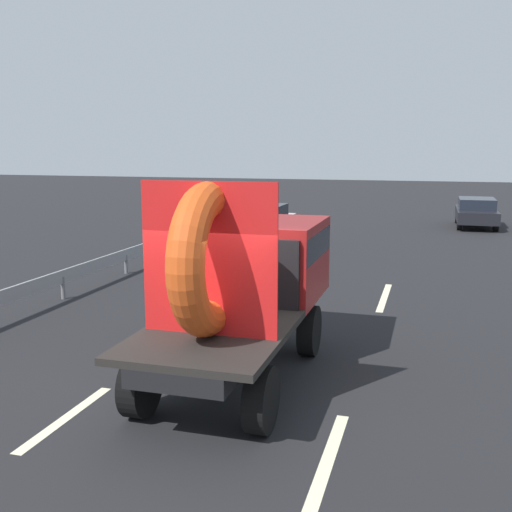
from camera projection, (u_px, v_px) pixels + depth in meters
name	position (u px, v px, depth m)	size (l,w,h in m)	color
ground_plane	(203.00, 396.00, 8.90)	(120.00, 120.00, 0.00)	black
flatbed_truck	(249.00, 273.00, 9.82)	(2.02, 5.01, 3.17)	black
distant_sedan	(261.00, 222.00, 23.55)	(1.82, 4.25, 1.39)	black
guardrail	(97.00, 266.00, 15.94)	(0.10, 12.47, 0.71)	gray
lane_dash_left_near	(66.00, 417.00, 8.17)	(2.10, 0.16, 0.01)	beige
lane_dash_left_far	(243.00, 288.00, 15.65)	(2.46, 0.16, 0.01)	beige
lane_dash_right_near	(327.00, 461.00, 7.04)	(2.49, 0.16, 0.01)	beige
lane_dash_right_far	(384.00, 297.00, 14.73)	(2.87, 0.16, 0.01)	beige
oncoming_car	(476.00, 212.00, 27.55)	(1.72, 4.02, 1.31)	black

